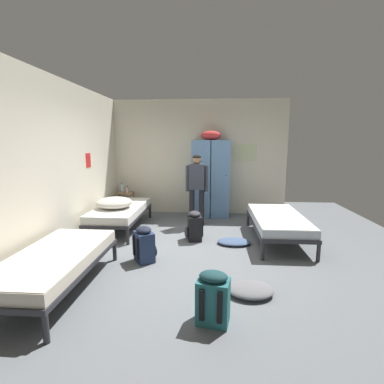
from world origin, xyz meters
TOP-DOWN VIEW (x-y plane):
  - ground_plane at (0.00, 0.00)m, footprint 8.07×8.07m
  - room_backdrop at (-1.15, 1.18)m, footprint 4.35×5.10m
  - locker_bank at (0.31, 2.24)m, footprint 0.90×0.55m
  - shelf_unit at (-1.81, 2.21)m, footprint 0.38×0.30m
  - bed_left_rear at (-1.56, 1.06)m, footprint 0.90×1.90m
  - bed_right at (1.56, 0.55)m, footprint 0.90×1.90m
  - bed_left_front at (-1.56, -1.46)m, footprint 0.90×1.90m
  - bedding_heap at (-1.62, 0.87)m, footprint 0.72×0.71m
  - person_traveler at (0.02, 1.45)m, footprint 0.49×0.20m
  - water_bottle at (-1.89, 2.23)m, footprint 0.07×0.07m
  - lotion_bottle at (-1.74, 2.17)m, footprint 0.06×0.06m
  - backpack_navy at (-0.67, -0.53)m, footprint 0.41×0.40m
  - backpack_black at (0.02, 0.47)m, footprint 0.37×0.36m
  - backpack_teal at (0.37, -1.96)m, footprint 0.36×0.37m
  - clothes_pile_denim at (0.75, 0.30)m, footprint 0.59×0.41m
  - clothes_pile_grey at (0.82, -1.40)m, footprint 0.57×0.44m

SIDE VIEW (x-z plane):
  - ground_plane at x=0.00m, z-range 0.00..0.00m
  - clothes_pile_denim at x=0.75m, z-range 0.00..0.09m
  - clothes_pile_grey at x=0.82m, z-range 0.00..0.12m
  - backpack_navy at x=-0.67m, z-range -0.02..0.53m
  - backpack_black at x=0.02m, z-range -0.02..0.53m
  - backpack_teal at x=0.37m, z-range -0.02..0.53m
  - shelf_unit at x=-1.81m, z-range 0.06..0.63m
  - bed_left_rear at x=-1.56m, z-range 0.14..0.63m
  - bed_right at x=1.56m, z-range 0.14..0.63m
  - bed_left_front at x=-1.56m, z-range 0.14..0.63m
  - bedding_heap at x=-1.62m, z-range 0.49..0.71m
  - lotion_bottle at x=-1.74m, z-range 0.56..0.73m
  - water_bottle at x=-1.89m, z-range 0.56..0.80m
  - person_traveler at x=0.02m, z-range 0.16..1.70m
  - locker_bank at x=0.31m, z-range -0.07..2.00m
  - room_backdrop at x=-1.15m, z-range 0.00..2.83m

